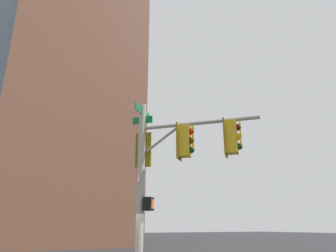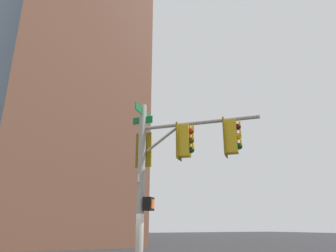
# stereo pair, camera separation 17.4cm
# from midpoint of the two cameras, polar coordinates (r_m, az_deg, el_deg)

# --- Properties ---
(signal_pole_assembly) EXTENTS (3.21, 3.18, 6.09)m
(signal_pole_assembly) POSITION_cam_midpoint_polar(r_m,az_deg,el_deg) (9.67, -0.50, -6.87)
(signal_pole_assembly) COLOR #9E998C
(signal_pole_assembly) RESTS_ON ground_plane
(building_brick_nearside) EXTENTS (24.90, 15.73, 48.59)m
(building_brick_nearside) POSITION_cam_midpoint_polar(r_m,az_deg,el_deg) (50.09, -18.05, 8.92)
(building_brick_nearside) COLOR brown
(building_brick_nearside) RESTS_ON ground_plane
(building_brick_midblock) EXTENTS (23.60, 15.74, 35.11)m
(building_brick_midblock) POSITION_cam_midpoint_polar(r_m,az_deg,el_deg) (52.31, -17.63, -0.28)
(building_brick_midblock) COLOR brown
(building_brick_midblock) RESTS_ON ground_plane
(building_glass_tower) EXTENTS (28.51, 25.01, 75.73)m
(building_glass_tower) POSITION_cam_midpoint_polar(r_m,az_deg,el_deg) (67.99, -25.90, 15.46)
(building_glass_tower) COLOR #7A99B2
(building_glass_tower) RESTS_ON ground_plane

